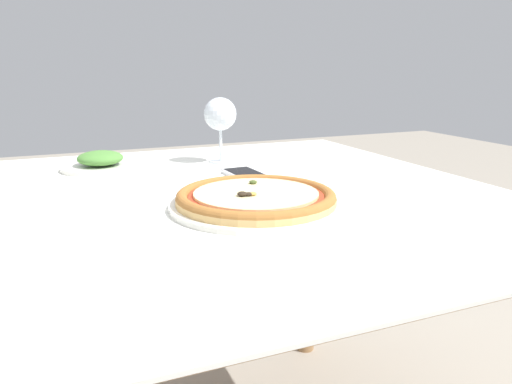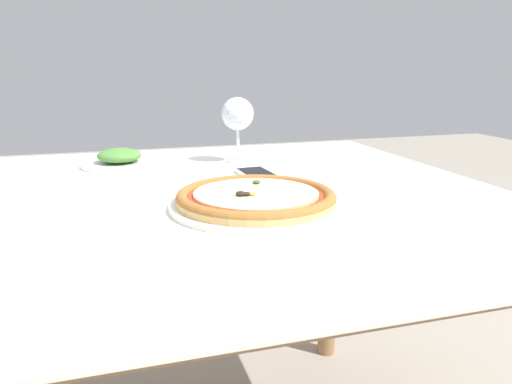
% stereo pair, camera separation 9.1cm
% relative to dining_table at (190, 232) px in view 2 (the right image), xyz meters
% --- Properties ---
extents(dining_table, '(1.29, 1.13, 0.73)m').
position_rel_dining_table_xyz_m(dining_table, '(0.00, 0.00, 0.00)').
color(dining_table, '#997047').
rests_on(dining_table, ground_plane).
extents(pizza_plate, '(0.32, 0.32, 0.04)m').
position_rel_dining_table_xyz_m(pizza_plate, '(0.10, -0.13, 0.09)').
color(pizza_plate, white).
rests_on(pizza_plate, dining_table).
extents(wine_glass_far_left, '(0.09, 0.09, 0.17)m').
position_rel_dining_table_xyz_m(wine_glass_far_left, '(0.19, 0.31, 0.20)').
color(wine_glass_far_left, silver).
rests_on(wine_glass_far_left, dining_table).
extents(cell_phone, '(0.08, 0.15, 0.01)m').
position_rel_dining_table_xyz_m(cell_phone, '(0.18, 0.12, 0.08)').
color(cell_phone, white).
rests_on(cell_phone, dining_table).
extents(side_plate, '(0.19, 0.19, 0.05)m').
position_rel_dining_table_xyz_m(side_plate, '(-0.12, 0.34, 0.10)').
color(side_plate, white).
rests_on(side_plate, dining_table).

